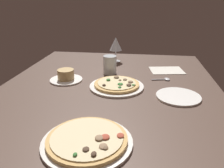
{
  "coord_description": "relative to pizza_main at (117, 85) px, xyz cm",
  "views": [
    {
      "loc": [
        -97.24,
        -15.69,
        47.65
      ],
      "look_at": [
        3.41,
        -1.87,
        7.0
      ],
      "focal_mm": 36.33,
      "sensor_mm": 36.0,
      "label": 1
    }
  ],
  "objects": [
    {
      "name": "dining_table",
      "position": [
        -6.84,
        3.78,
        -3.17
      ],
      "size": [
        150.0,
        110.0,
        4.0
      ],
      "primitive_type": "cube",
      "color": "brown",
      "rests_on": "ground"
    },
    {
      "name": "ramekin_on_saucer",
      "position": [
        5.71,
        28.09,
        1.17
      ],
      "size": [
        17.34,
        17.34,
        6.15
      ],
      "color": "white",
      "rests_on": "dining_table"
    },
    {
      "name": "spoon",
      "position": [
        13.7,
        -24.75,
        -0.72
      ],
      "size": [
        4.5,
        10.26,
        1.0
      ],
      "color": "silver",
      "rests_on": "dining_table"
    },
    {
      "name": "wine_glass_far",
      "position": [
        45.95,
        6.15,
        10.62
      ],
      "size": [
        8.23,
        8.23,
        16.64
      ],
      "color": "silver",
      "rests_on": "dining_table"
    },
    {
      "name": "water_glass",
      "position": [
        20.32,
        6.39,
        3.4
      ],
      "size": [
        7.66,
        7.66,
        10.64
      ],
      "color": "silver",
      "rests_on": "dining_table"
    },
    {
      "name": "pizza_main",
      "position": [
        0.0,
        0.0,
        0.0
      ],
      "size": [
        27.04,
        27.04,
        3.4
      ],
      "color": "white",
      "rests_on": "dining_table"
    },
    {
      "name": "paper_menu",
      "position": [
        30.28,
        -27.07,
        -1.02
      ],
      "size": [
        17.71,
        21.69,
        0.3
      ],
      "primitive_type": "cube",
      "rotation": [
        0.0,
        0.0,
        0.17
      ],
      "color": "silver",
      "rests_on": "dining_table"
    },
    {
      "name": "pizza_side",
      "position": [
        -46.8,
        3.62,
        0.04
      ],
      "size": [
        28.62,
        28.62,
        3.37
      ],
      "color": "silver",
      "rests_on": "dining_table"
    },
    {
      "name": "side_plate",
      "position": [
        -8.1,
        -28.98,
        -0.72
      ],
      "size": [
        19.92,
        19.92,
        0.9
      ],
      "primitive_type": "cylinder",
      "color": "white",
      "rests_on": "dining_table"
    }
  ]
}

